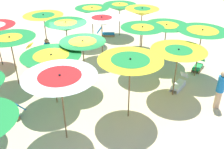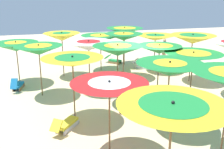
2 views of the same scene
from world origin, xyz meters
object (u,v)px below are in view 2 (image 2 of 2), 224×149
at_px(beach_umbrella_9, 101,39).
at_px(beach_umbrella_15, 172,111).
at_px(lounger_2, 114,60).
at_px(beachgoer_0, 123,92).
at_px(beach_umbrella_17, 73,62).
at_px(beach_umbrella_18, 39,50).
at_px(lounger_5, 143,65).
at_px(beach_umbrella_13, 89,46).
at_px(lounger_3, 66,124).
at_px(beach_umbrella_2, 193,39).
at_px(beach_umbrella_14, 62,37).
at_px(beach_umbrella_7, 159,49).
at_px(beach_umbrella_8, 124,37).
at_px(beach_umbrella_3, 155,38).
at_px(lounger_4, 18,85).
at_px(beach_umbrella_6, 193,57).
at_px(beach_umbrella_16, 109,89).
at_px(beach_umbrella_19, 16,47).
at_px(beachgoer_2, 164,51).
at_px(beach_umbrella_12, 118,50).
at_px(beach_umbrella_11, 170,69).
at_px(beach_umbrella_4, 125,31).

distance_m(beach_umbrella_9, beach_umbrella_15, 10.75).
relative_size(lounger_2, beachgoer_0, 0.64).
height_order(beach_umbrella_17, beach_umbrella_18, beach_umbrella_17).
xyz_separation_m(beach_umbrella_17, lounger_5, (4.93, 5.74, -2.00)).
xyz_separation_m(beach_umbrella_13, lounger_3, (-1.50, -3.58, -1.94)).
height_order(beach_umbrella_2, lounger_2, beach_umbrella_2).
relative_size(beach_umbrella_2, beach_umbrella_14, 1.01).
xyz_separation_m(beach_umbrella_7, beach_umbrella_9, (-1.61, 4.47, -0.18)).
relative_size(beach_umbrella_8, beach_umbrella_18, 1.05).
bearing_deg(beach_umbrella_3, lounger_4, -170.27).
bearing_deg(beach_umbrella_15, lounger_5, 70.98).
xyz_separation_m(beach_umbrella_6, beach_umbrella_16, (-4.17, -2.70, -0.01)).
relative_size(beach_umbrella_7, beach_umbrella_13, 0.97).
relative_size(beach_umbrella_17, lounger_4, 1.96).
height_order(beach_umbrella_2, beach_umbrella_16, beach_umbrella_2).
height_order(beach_umbrella_6, beach_umbrella_15, beach_umbrella_15).
bearing_deg(beachgoer_0, beach_umbrella_7, -118.82).
bearing_deg(beach_umbrella_16, beach_umbrella_9, 78.72).
xyz_separation_m(beach_umbrella_7, beachgoer_0, (-2.15, -1.53, -1.21)).
relative_size(lounger_5, beachgoer_0, 0.71).
height_order(beach_umbrella_17, beach_umbrella_19, beach_umbrella_17).
bearing_deg(beach_umbrella_6, lounger_2, 100.15).
xyz_separation_m(beach_umbrella_18, beachgoer_0, (2.94, -2.75, -1.21)).
bearing_deg(lounger_3, beachgoer_2, -6.00).
relative_size(lounger_3, lounger_4, 0.98).
bearing_deg(beach_umbrella_7, beach_umbrella_16, -129.48).
distance_m(beach_umbrella_13, beach_umbrella_16, 5.41).
bearing_deg(beach_umbrella_13, beach_umbrella_16, -94.56).
xyz_separation_m(beach_umbrella_8, beach_umbrella_16, (-2.57, -6.87, -0.23)).
bearing_deg(lounger_4, lounger_5, -61.41).
xyz_separation_m(beach_umbrella_12, beach_umbrella_18, (-3.03, 1.76, -0.17)).
distance_m(beach_umbrella_9, beach_umbrella_11, 7.48).
xyz_separation_m(beach_umbrella_7, lounger_5, (0.96, 4.16, -1.90)).
relative_size(beach_umbrella_8, lounger_4, 2.01).
distance_m(beach_umbrella_2, lounger_2, 5.77).
bearing_deg(beach_umbrella_17, beach_umbrella_8, 53.84).
bearing_deg(beach_umbrella_3, beachgoer_0, -124.77).
bearing_deg(beach_umbrella_12, beach_umbrella_13, 113.20).
height_order(beach_umbrella_15, lounger_3, beach_umbrella_15).
relative_size(beach_umbrella_2, beach_umbrella_15, 1.00).
relative_size(beach_umbrella_13, lounger_5, 1.99).
distance_m(beach_umbrella_18, beachgoer_0, 4.20).
xyz_separation_m(lounger_3, lounger_5, (5.33, 6.37, 0.00)).
distance_m(beach_umbrella_18, lounger_4, 2.45).
xyz_separation_m(beach_umbrella_3, beach_umbrella_12, (-3.49, -4.17, 0.30)).
xyz_separation_m(beach_umbrella_12, lounger_5, (3.01, 4.69, -2.07)).
bearing_deg(beach_umbrella_18, beach_umbrella_4, 38.70).
bearing_deg(beach_umbrella_19, beachgoer_2, 11.02).
xyz_separation_m(beach_umbrella_17, beachgoer_2, (6.67, 6.53, -1.34)).
distance_m(beach_umbrella_14, beach_umbrella_17, 5.52).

